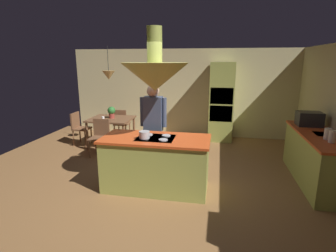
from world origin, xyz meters
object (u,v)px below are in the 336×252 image
Objects in this scene: oven_tower at (221,102)px; canister_flour at (332,137)px; person_at_island at (153,123)px; chair_facing_island at (100,135)px; microwave_on_counter at (309,119)px; canister_sugar at (328,134)px; cooking_pot_on_cooktop at (144,135)px; potted_plant_on_table at (111,112)px; dining_table at (111,122)px; chair_by_back_wall at (121,122)px; kitchen_island at (156,163)px; chair_at_corner at (79,126)px; cup_on_table at (103,118)px.

oven_tower is 10.92× the size of canister_flour.
person_at_island reaches higher than chair_facing_island.
person_at_island reaches higher than microwave_on_counter.
canister_flour is 1.17m from microwave_on_counter.
canister_sugar is 0.42× the size of microwave_on_counter.
chair_facing_island is 4.58m from microwave_on_counter.
cooking_pot_on_cooktop is (1.54, -1.54, 0.51)m from chair_facing_island.
microwave_on_counter is (4.53, -0.69, 0.15)m from potted_plant_on_table.
dining_table is 0.71m from chair_by_back_wall.
kitchen_island is 3.48m from oven_tower.
canister_sugar reaches higher than potted_plant_on_table.
chair_facing_island is 1.15m from chair_at_corner.
chair_by_back_wall is 1.00× the size of chair_at_corner.
chair_by_back_wall is 0.98m from cup_on_table.
chair_facing_island is 4.83× the size of cooking_pot_on_cooktop.
potted_plant_on_table is at bearing 159.65° from canister_sugar.
cooking_pot_on_cooktop reaches higher than cup_on_table.
canister_flour reaches higher than dining_table.
potted_plant_on_table is (0.01, 0.03, 0.27)m from dining_table.
dining_table is 3.62× the size of potted_plant_on_table.
kitchen_island is 9.67× the size of canister_sugar.
person_at_island is at bearing -44.00° from potted_plant_on_table.
person_at_island is 3.09m from canister_flour.
person_at_island is (-1.31, -2.54, -0.07)m from oven_tower.
cup_on_table is at bearing 174.74° from microwave_on_counter.
chair_at_corner reaches higher than cup_on_table.
oven_tower is 3.60m from cooking_pot_on_cooktop.
oven_tower is 2.86m from person_at_island.
person_at_island is 3.06m from canister_sugar.
cooking_pot_on_cooktop reaches higher than potted_plant_on_table.
oven_tower is 3.94m from chair_at_corner.
chair_by_back_wall is at bearing 121.36° from kitchen_island.
cooking_pot_on_cooktop is at bearing -50.42° from cup_on_table.
microwave_on_counter reaches higher than kitchen_island.
microwave_on_counter is at bearing 0.35° from chair_facing_island.
person_at_island is (1.49, -1.39, 0.36)m from dining_table.
canister_flour reaches higher than canister_sugar.
canister_flour is at bearing -14.11° from chair_facing_island.
dining_table is 12.06× the size of cup_on_table.
chair_by_back_wall is 3.34m from cooking_pot_on_cooktop.
kitchen_island is at bearing -174.60° from canister_flour.
dining_table is 0.71m from chair_facing_island.
microwave_on_counter is (1.74, -1.81, -0.01)m from oven_tower.
chair_facing_island is at bearing 140.32° from kitchen_island.
cooking_pot_on_cooktop reaches higher than kitchen_island.
kitchen_island is 2.75m from potted_plant_on_table.
potted_plant_on_table is at bearing -158.19° from oven_tower.
canister_flour is 3.03m from cooking_pot_on_cooktop.
potted_plant_on_table is at bearing -88.29° from chair_at_corner.
chair_at_corner is at bearing 36.82° from chair_by_back_wall.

